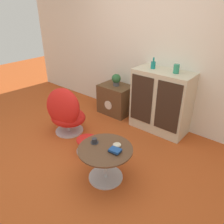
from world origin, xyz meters
TOP-DOWN VIEW (x-y plane):
  - ground_plane at (0.00, 0.00)m, footprint 12.00×12.00m
  - wall_back at (0.00, 1.69)m, footprint 6.40×0.06m
  - sideboard at (0.43, 1.42)m, footprint 0.95×0.49m
  - tv_console at (-0.55, 1.43)m, footprint 0.62×0.47m
  - egg_chair at (-0.70, 0.29)m, footprint 0.74×0.71m
  - ottoman at (-0.04, 0.16)m, footprint 0.39×0.37m
  - coffee_table at (0.51, -0.09)m, footprint 0.67×0.67m
  - vase_leftmost at (0.22, 1.42)m, footprint 0.08×0.08m
  - vase_inner_left at (0.62, 1.42)m, footprint 0.09×0.09m
  - potted_plant at (-0.55, 1.43)m, footprint 0.17×0.17m
  - teacup at (0.33, -0.09)m, footprint 0.11×0.11m
  - book_stack at (0.65, -0.07)m, footprint 0.15×0.12m
  - bowl at (0.59, 0.04)m, footprint 0.10×0.10m

SIDE VIEW (x-z plane):
  - ground_plane at x=0.00m, z-range 0.00..0.00m
  - ottoman at x=-0.04m, z-range 0.04..0.28m
  - tv_console at x=-0.55m, z-range 0.00..0.58m
  - coffee_table at x=0.51m, z-range 0.07..0.53m
  - egg_chair at x=-0.70m, z-range -0.03..0.81m
  - bowl at x=0.59m, z-range 0.46..0.49m
  - book_stack at x=0.65m, z-range 0.46..0.50m
  - teacup at x=0.33m, z-range 0.45..0.51m
  - sideboard at x=0.43m, z-range 0.00..1.05m
  - potted_plant at x=-0.55m, z-range 0.59..0.82m
  - vase_leftmost at x=0.22m, z-range 1.02..1.20m
  - vase_inner_left at x=0.62m, z-range 1.05..1.19m
  - wall_back at x=0.00m, z-range 0.00..2.60m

